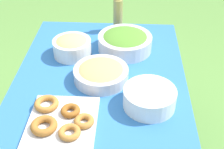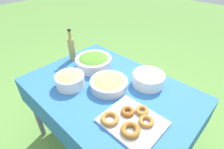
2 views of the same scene
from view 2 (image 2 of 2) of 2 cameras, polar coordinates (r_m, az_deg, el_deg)
The scene contains 8 objects.
ground_plane at distance 1.96m, azimuth -0.69°, elevation -21.81°, with size 14.00×14.00×0.00m, color #609342.
picnic_table at distance 1.45m, azimuth -0.88°, elevation -7.51°, with size 1.35×0.94×0.76m.
salad_bowl at distance 1.62m, azimuth -6.03°, elevation 4.33°, with size 0.33×0.33×0.11m.
pasta_bowl at distance 1.41m, azimuth -13.57°, elevation -1.54°, with size 0.23×0.23×0.12m.
donut_platter at distance 1.14m, azimuth 6.20°, elevation -14.81°, with size 0.37×0.34×0.05m.
plate_stack at distance 1.43m, azimuth 11.77°, elevation -1.45°, with size 0.26×0.26×0.10m.
olive_oil_bottle at distance 1.74m, azimuth -13.05°, elevation 8.34°, with size 0.06×0.06×0.31m.
bread_bowl at distance 1.37m, azimuth -1.02°, elevation -2.80°, with size 0.30×0.30×0.09m.
Camera 2 is at (0.75, -0.75, 1.64)m, focal length 28.00 mm.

